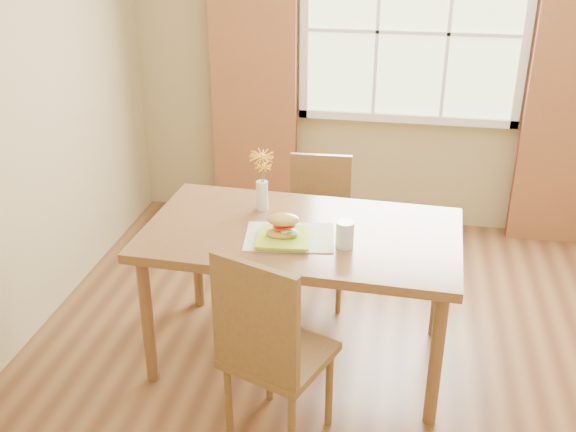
% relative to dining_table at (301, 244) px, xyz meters
% --- Properties ---
extents(room, '(4.24, 3.84, 2.74)m').
position_rel_dining_table_xyz_m(room, '(0.49, -0.01, 0.63)').
color(room, brown).
rests_on(room, ground).
extents(window, '(1.62, 0.06, 1.32)m').
position_rel_dining_table_xyz_m(window, '(0.49, 1.86, 0.78)').
color(window, beige).
rests_on(window, room).
extents(curtain_left, '(0.65, 0.08, 2.20)m').
position_rel_dining_table_xyz_m(curtain_left, '(-0.66, 1.77, 0.38)').
color(curtain_left, maroon).
rests_on(curtain_left, room).
extents(curtain_right, '(0.65, 0.08, 2.20)m').
position_rel_dining_table_xyz_m(curtain_right, '(1.64, 1.77, 0.38)').
color(curtain_right, maroon).
rests_on(curtain_right, room).
extents(dining_table, '(1.68, 0.99, 0.80)m').
position_rel_dining_table_xyz_m(dining_table, '(0.00, 0.00, 0.00)').
color(dining_table, brown).
rests_on(dining_table, room).
extents(chair_near, '(0.56, 0.56, 1.03)m').
position_rel_dining_table_xyz_m(chair_near, '(-0.03, -0.70, -0.15)').
color(chair_near, brown).
rests_on(chair_near, room).
extents(chair_far, '(0.40, 0.40, 0.93)m').
position_rel_dining_table_xyz_m(chair_far, '(-0.00, 0.70, -0.21)').
color(chair_far, brown).
rests_on(chair_far, room).
extents(placemat, '(0.49, 0.38, 0.01)m').
position_rel_dining_table_xyz_m(placemat, '(-0.05, -0.10, 0.09)').
color(placemat, beige).
rests_on(placemat, dining_table).
extents(plate, '(0.29, 0.29, 0.01)m').
position_rel_dining_table_xyz_m(plate, '(-0.07, -0.14, 0.10)').
color(plate, '#AACD33').
rests_on(plate, placemat).
extents(croissant_sandwich, '(0.18, 0.14, 0.13)m').
position_rel_dining_table_xyz_m(croissant_sandwich, '(-0.07, -0.13, 0.16)').
color(croissant_sandwich, gold).
rests_on(croissant_sandwich, plate).
extents(water_glass, '(0.09, 0.09, 0.14)m').
position_rel_dining_table_xyz_m(water_glass, '(0.24, -0.14, 0.15)').
color(water_glass, silver).
rests_on(water_glass, dining_table).
extents(flower_vase, '(0.14, 0.14, 0.34)m').
position_rel_dining_table_xyz_m(flower_vase, '(-0.26, 0.22, 0.28)').
color(flower_vase, silver).
rests_on(flower_vase, dining_table).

